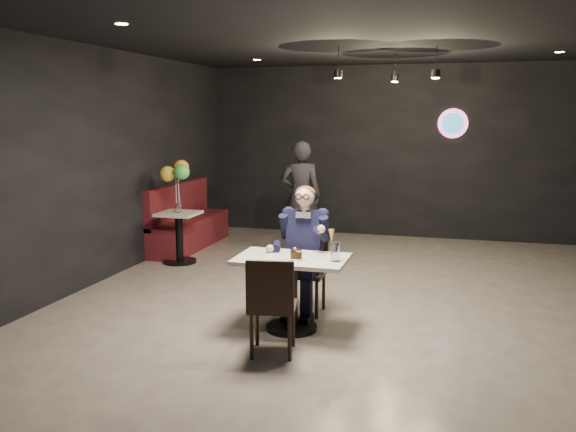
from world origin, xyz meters
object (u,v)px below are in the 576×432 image
(chair_far, at_px, (305,272))
(sundae_glass, at_px, (335,251))
(chair_near, at_px, (273,304))
(main_table, at_px, (292,294))
(balloon_vase, at_px, (178,208))
(passerby, at_px, (301,196))
(booth_bench, at_px, (189,216))
(seated_man, at_px, (305,248))
(side_table, at_px, (179,240))

(chair_far, height_order, sundae_glass, sundae_glass)
(chair_near, bearing_deg, main_table, 79.87)
(main_table, relative_size, balloon_vase, 8.07)
(balloon_vase, xyz_separation_m, passerby, (1.49, 1.30, 0.05))
(main_table, relative_size, passerby, 0.63)
(main_table, xyz_separation_m, booth_bench, (-2.63, 3.26, 0.15))
(sundae_glass, relative_size, balloon_vase, 1.39)
(chair_near, distance_m, sundae_glass, 0.84)
(chair_near, xyz_separation_m, booth_bench, (-2.63, 3.90, 0.06))
(chair_near, height_order, seated_man, seated_man)
(main_table, relative_size, chair_near, 1.20)
(main_table, relative_size, seated_man, 0.76)
(seated_man, bearing_deg, passerby, 105.53)
(main_table, bearing_deg, chair_near, -90.00)
(sundae_glass, distance_m, booth_bench, 4.53)
(seated_man, relative_size, booth_bench, 0.69)
(chair_near, bearing_deg, seated_man, 79.87)
(main_table, bearing_deg, booth_bench, 128.87)
(seated_man, bearing_deg, balloon_vase, 143.67)
(seated_man, bearing_deg, sundae_glass, -52.90)
(chair_near, bearing_deg, passerby, 91.15)
(chair_near, xyz_separation_m, seated_man, (0.00, 1.19, 0.26))
(main_table, xyz_separation_m, sundae_glass, (0.45, -0.04, 0.47))
(seated_man, height_order, sundae_glass, seated_man)
(passerby, bearing_deg, side_table, 31.63)
(chair_near, height_order, balloon_vase, chair_near)
(main_table, height_order, chair_near, chair_near)
(side_table, bearing_deg, chair_near, -51.22)
(chair_near, xyz_separation_m, passerby, (-0.84, 4.21, 0.41))
(main_table, bearing_deg, seated_man, 90.00)
(main_table, relative_size, chair_far, 1.20)
(main_table, height_order, side_table, main_table)
(chair_near, bearing_deg, booth_bench, 113.87)
(seated_man, relative_size, sundae_glass, 7.58)
(balloon_vase, bearing_deg, chair_far, -36.33)
(passerby, bearing_deg, sundae_glass, 100.09)
(main_table, height_order, passerby, passerby)
(chair_far, bearing_deg, main_table, -90.00)
(chair_far, bearing_deg, booth_bench, 134.11)
(main_table, xyz_separation_m, seated_man, (0.00, 0.55, 0.34))
(booth_bench, bearing_deg, seated_man, -45.89)
(booth_bench, xyz_separation_m, balloon_vase, (0.30, -1.00, 0.30))
(main_table, height_order, balloon_vase, balloon_vase)
(main_table, bearing_deg, sundae_glass, -5.17)
(chair_far, distance_m, sundae_glass, 0.83)
(chair_near, xyz_separation_m, balloon_vase, (-2.33, 2.90, 0.36))
(chair_far, height_order, passerby, passerby)
(booth_bench, height_order, side_table, booth_bench)
(side_table, bearing_deg, sundae_glass, -39.68)
(sundae_glass, distance_m, passerby, 3.83)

